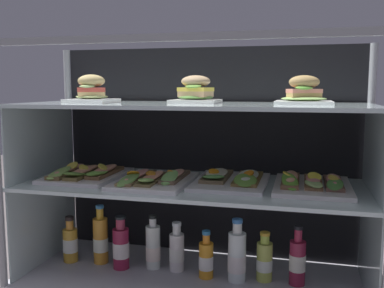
# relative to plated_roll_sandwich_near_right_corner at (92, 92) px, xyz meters

# --- Properties ---
(ground_plane) EXTENTS (6.00, 6.00, 0.02)m
(ground_plane) POSITION_rel_plated_roll_sandwich_near_right_corner_xyz_m (0.40, 0.03, -0.78)
(ground_plane) COLOR #5D5555
(ground_plane) RESTS_ON ground
(case_base_deck) EXTENTS (1.39, 0.55, 0.03)m
(case_base_deck) POSITION_rel_plated_roll_sandwich_near_right_corner_xyz_m (0.40, 0.03, -0.75)
(case_base_deck) COLOR #B6B3BE
(case_base_deck) RESTS_ON ground
(case_frame) EXTENTS (1.39, 0.55, 0.96)m
(case_frame) POSITION_rel_plated_roll_sandwich_near_right_corner_xyz_m (0.40, 0.20, -0.25)
(case_frame) COLOR gray
(case_frame) RESTS_ON ground
(riser_lower_tier) EXTENTS (1.33, 0.49, 0.37)m
(riser_lower_tier) POSITION_rel_plated_roll_sandwich_near_right_corner_xyz_m (0.40, 0.03, -0.55)
(riser_lower_tier) COLOR silver
(riser_lower_tier) RESTS_ON case_base_deck
(shelf_lower_glass) EXTENTS (1.35, 0.51, 0.01)m
(shelf_lower_glass) POSITION_rel_plated_roll_sandwich_near_right_corner_xyz_m (0.40, 0.03, -0.36)
(shelf_lower_glass) COLOR silver
(shelf_lower_glass) RESTS_ON riser_lower_tier
(riser_upper_tier) EXTENTS (1.33, 0.49, 0.30)m
(riser_upper_tier) POSITION_rel_plated_roll_sandwich_near_right_corner_xyz_m (0.40, 0.03, -0.21)
(riser_upper_tier) COLOR silver
(riser_upper_tier) RESTS_ON shelf_lower_glass
(shelf_upper_glass) EXTENTS (1.35, 0.51, 0.01)m
(shelf_upper_glass) POSITION_rel_plated_roll_sandwich_near_right_corner_xyz_m (0.40, 0.03, -0.05)
(shelf_upper_glass) COLOR silver
(shelf_upper_glass) RESTS_ON riser_upper_tier
(plated_roll_sandwich_near_right_corner) EXTENTS (0.17, 0.17, 0.11)m
(plated_roll_sandwich_near_right_corner) POSITION_rel_plated_roll_sandwich_near_right_corner_xyz_m (0.00, 0.00, 0.00)
(plated_roll_sandwich_near_right_corner) COLOR white
(plated_roll_sandwich_near_right_corner) RESTS_ON shelf_upper_glass
(plated_roll_sandwich_near_left_corner) EXTENTS (0.18, 0.18, 0.11)m
(plated_roll_sandwich_near_left_corner) POSITION_rel_plated_roll_sandwich_near_right_corner_xyz_m (0.41, 0.06, 0.00)
(plated_roll_sandwich_near_left_corner) COLOR white
(plated_roll_sandwich_near_left_corner) RESTS_ON shelf_upper_glass
(plated_roll_sandwich_far_left) EXTENTS (0.20, 0.20, 0.11)m
(plated_roll_sandwich_far_left) POSITION_rel_plated_roll_sandwich_near_right_corner_xyz_m (0.82, 0.06, -0.01)
(plated_roll_sandwich_far_left) COLOR white
(plated_roll_sandwich_far_left) RESTS_ON shelf_upper_glass
(open_sandwich_tray_mid_right) EXTENTS (0.28, 0.36, 0.06)m
(open_sandwich_tray_mid_right) POSITION_rel_plated_roll_sandwich_near_right_corner_xyz_m (-0.05, 0.02, -0.34)
(open_sandwich_tray_mid_right) COLOR white
(open_sandwich_tray_mid_right) RESTS_ON shelf_lower_glass
(open_sandwich_tray_left_of_center) EXTENTS (0.28, 0.36, 0.06)m
(open_sandwich_tray_left_of_center) POSITION_rel_plated_roll_sandwich_near_right_corner_xyz_m (0.26, -0.01, -0.34)
(open_sandwich_tray_left_of_center) COLOR white
(open_sandwich_tray_left_of_center) RESTS_ON shelf_lower_glass
(open_sandwich_tray_mid_left) EXTENTS (0.28, 0.36, 0.06)m
(open_sandwich_tray_mid_left) POSITION_rel_plated_roll_sandwich_near_right_corner_xyz_m (0.56, 0.07, -0.34)
(open_sandwich_tray_mid_left) COLOR white
(open_sandwich_tray_mid_left) RESTS_ON shelf_lower_glass
(open_sandwich_tray_right_of_center) EXTENTS (0.28, 0.36, 0.06)m
(open_sandwich_tray_right_of_center) POSITION_rel_plated_roll_sandwich_near_right_corner_xyz_m (0.86, 0.06, -0.34)
(open_sandwich_tray_right_of_center) COLOR white
(open_sandwich_tray_right_of_center) RESTS_ON shelf_lower_glass
(juice_bottle_front_fourth) EXTENTS (0.06, 0.06, 0.20)m
(juice_bottle_front_fourth) POSITION_rel_plated_roll_sandwich_near_right_corner_xyz_m (-0.15, 0.05, -0.66)
(juice_bottle_front_fourth) COLOR gold
(juice_bottle_front_fourth) RESTS_ON case_base_deck
(juice_bottle_back_left) EXTENTS (0.06, 0.06, 0.25)m
(juice_bottle_back_left) POSITION_rel_plated_roll_sandwich_near_right_corner_xyz_m (-0.01, 0.07, -0.64)
(juice_bottle_back_left) COLOR gold
(juice_bottle_back_left) RESTS_ON case_base_deck
(juice_bottle_front_second) EXTENTS (0.07, 0.07, 0.22)m
(juice_bottle_front_second) POSITION_rel_plated_roll_sandwich_near_right_corner_xyz_m (0.10, 0.03, -0.64)
(juice_bottle_front_second) COLOR maroon
(juice_bottle_front_second) RESTS_ON case_base_deck
(juice_bottle_near_post) EXTENTS (0.06, 0.06, 0.23)m
(juice_bottle_near_post) POSITION_rel_plated_roll_sandwich_near_right_corner_xyz_m (0.23, 0.07, -0.65)
(juice_bottle_near_post) COLOR white
(juice_bottle_near_post) RESTS_ON case_base_deck
(juice_bottle_tucked_behind) EXTENTS (0.06, 0.06, 0.21)m
(juice_bottle_tucked_behind) POSITION_rel_plated_roll_sandwich_near_right_corner_xyz_m (0.33, 0.07, -0.65)
(juice_bottle_tucked_behind) COLOR white
(juice_bottle_tucked_behind) RESTS_ON case_base_deck
(juice_bottle_back_center) EXTENTS (0.06, 0.06, 0.19)m
(juice_bottle_back_center) POSITION_rel_plated_roll_sandwich_near_right_corner_xyz_m (0.46, 0.03, -0.66)
(juice_bottle_back_center) COLOR orange
(juice_bottle_back_center) RESTS_ON case_base_deck
(juice_bottle_back_right) EXTENTS (0.07, 0.07, 0.25)m
(juice_bottle_back_right) POSITION_rel_plated_roll_sandwich_near_right_corner_xyz_m (0.59, 0.03, -0.64)
(juice_bottle_back_right) COLOR white
(juice_bottle_back_right) RESTS_ON case_base_deck
(juice_bottle_front_middle) EXTENTS (0.06, 0.06, 0.20)m
(juice_bottle_front_middle) POSITION_rel_plated_roll_sandwich_near_right_corner_xyz_m (0.69, 0.06, -0.66)
(juice_bottle_front_middle) COLOR #BBC855
(juice_bottle_front_middle) RESTS_ON case_base_deck
(juice_bottle_front_right_end) EXTENTS (0.06, 0.06, 0.23)m
(juice_bottle_front_right_end) POSITION_rel_plated_roll_sandwich_near_right_corner_xyz_m (0.82, 0.06, -0.64)
(juice_bottle_front_right_end) COLOR maroon
(juice_bottle_front_right_end) RESTS_ON case_base_deck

